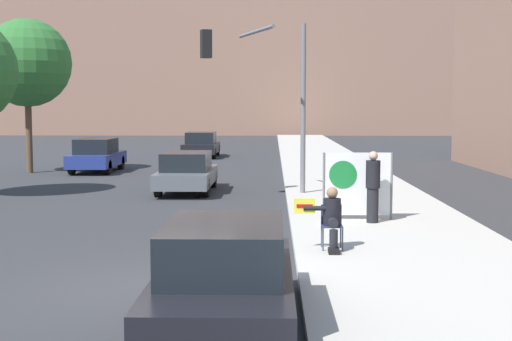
% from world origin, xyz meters
% --- Properties ---
extents(ground_plane, '(160.00, 160.00, 0.00)m').
position_xyz_m(ground_plane, '(0.00, 0.00, 0.00)').
color(ground_plane, '#303033').
extents(sidewalk_curb, '(4.46, 90.00, 0.15)m').
position_xyz_m(sidewalk_curb, '(4.52, 15.00, 0.08)').
color(sidewalk_curb, '#B7B2A8').
rests_on(sidewalk_curb, ground_plane).
extents(building_backdrop_far, '(52.00, 12.00, 23.85)m').
position_xyz_m(building_backdrop_far, '(-2.00, 67.83, 11.93)').
color(building_backdrop_far, '#936B56').
rests_on(building_backdrop_far, ground_plane).
extents(seated_protester, '(0.93, 0.77, 1.20)m').
position_xyz_m(seated_protester, '(2.99, 2.58, 0.79)').
color(seated_protester, '#474C56').
rests_on(seated_protester, sidewalk_curb).
extents(jogger_on_sidewalk, '(0.34, 0.34, 1.69)m').
position_xyz_m(jogger_on_sidewalk, '(4.23, 5.85, 1.01)').
color(jogger_on_sidewalk, black).
rests_on(jogger_on_sidewalk, sidewalk_curb).
extents(protest_banner, '(1.70, 0.06, 1.63)m').
position_xyz_m(protest_banner, '(3.92, 6.34, 1.02)').
color(protest_banner, slate).
rests_on(protest_banner, sidewalk_curb).
extents(traffic_light_pole, '(3.25, 3.01, 5.34)m').
position_xyz_m(traffic_light_pole, '(1.66, 11.34, 3.80)').
color(traffic_light_pole, slate).
rests_on(traffic_light_pole, sidewalk_curb).
extents(parked_car_curbside, '(1.72, 4.34, 1.42)m').
position_xyz_m(parked_car_curbside, '(1.26, -1.93, 0.71)').
color(parked_car_curbside, black).
rests_on(parked_car_curbside, ground_plane).
extents(car_on_road_nearest, '(1.75, 4.53, 1.37)m').
position_xyz_m(car_on_road_nearest, '(-1.05, 13.10, 0.69)').
color(car_on_road_nearest, '#565B60').
rests_on(car_on_road_nearest, ground_plane).
extents(car_on_road_midblock, '(1.78, 4.26, 1.50)m').
position_xyz_m(car_on_road_midblock, '(-5.99, 20.60, 0.74)').
color(car_on_road_midblock, navy).
rests_on(car_on_road_midblock, ground_plane).
extents(car_on_road_distant, '(1.87, 4.40, 1.46)m').
position_xyz_m(car_on_road_distant, '(-2.28, 30.14, 0.73)').
color(car_on_road_distant, black).
rests_on(car_on_road_distant, ground_plane).
extents(motorcycle_on_road, '(0.28, 2.10, 1.25)m').
position_xyz_m(motorcycle_on_road, '(-0.52, 12.41, 0.54)').
color(motorcycle_on_road, black).
rests_on(motorcycle_on_road, ground_plane).
extents(street_tree_midblock, '(3.83, 3.83, 6.72)m').
position_xyz_m(street_tree_midblock, '(-8.84, 20.08, 4.79)').
color(street_tree_midblock, brown).
rests_on(street_tree_midblock, ground_plane).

